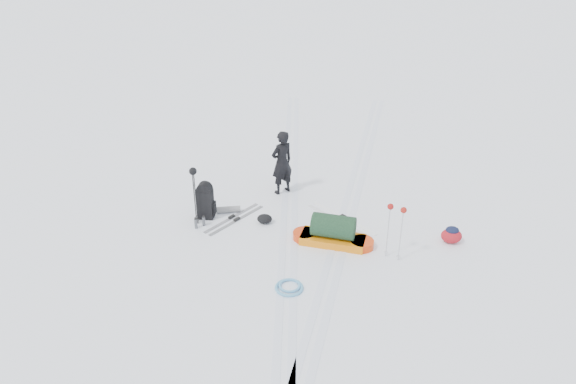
# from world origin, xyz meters

# --- Properties ---
(ground) EXTENTS (200.00, 200.00, 0.00)m
(ground) POSITION_xyz_m (0.00, 0.00, 0.00)
(ground) COLOR white
(ground) RESTS_ON ground
(ski_tracks) EXTENTS (3.38, 17.97, 0.01)m
(ski_tracks) POSITION_xyz_m (0.61, 0.88, 0.00)
(ski_tracks) COLOR silver
(ski_tracks) RESTS_ON ground
(skier) EXTENTS (0.69, 0.67, 1.60)m
(skier) POSITION_xyz_m (-0.33, 1.93, 0.80)
(skier) COLOR black
(skier) RESTS_ON ground
(pulk_sled) EXTENTS (1.77, 0.78, 0.66)m
(pulk_sled) POSITION_xyz_m (0.95, -0.21, 0.25)
(pulk_sled) COLOR orange
(pulk_sled) RESTS_ON ground
(expedition_rucksack) EXTENTS (0.92, 0.53, 0.88)m
(expedition_rucksack) POSITION_xyz_m (-1.85, 0.61, 0.40)
(expedition_rucksack) COLOR black
(expedition_rucksack) RESTS_ON ground
(ski_poles_black) EXTENTS (0.17, 0.17, 1.36)m
(ski_poles_black) POSITION_xyz_m (-2.06, 0.34, 1.11)
(ski_poles_black) COLOR black
(ski_poles_black) RESTS_ON ground
(ski_poles_silver) EXTENTS (0.36, 0.24, 1.21)m
(ski_poles_silver) POSITION_xyz_m (2.14, -0.65, 1.02)
(ski_poles_silver) COLOR #B9BBC0
(ski_poles_silver) RESTS_ON ground
(touring_skis_grey) EXTENTS (1.15, 1.49, 0.06)m
(touring_skis_grey) POSITION_xyz_m (-1.27, 0.55, 0.01)
(touring_skis_grey) COLOR gray
(touring_skis_grey) RESTS_ON ground
(touring_skis_white) EXTENTS (1.58, 1.49, 0.07)m
(touring_skis_white) POSITION_xyz_m (1.13, 0.74, 0.02)
(touring_skis_white) COLOR silver
(touring_skis_white) RESTS_ON ground
(rope_coil) EXTENTS (0.69, 0.69, 0.06)m
(rope_coil) POSITION_xyz_m (0.17, -1.80, 0.03)
(rope_coil) COLOR #5098C3
(rope_coil) RESTS_ON ground
(small_daypack) EXTENTS (0.54, 0.50, 0.37)m
(small_daypack) POSITION_xyz_m (3.41, 0.04, 0.18)
(small_daypack) COLOR maroon
(small_daypack) RESTS_ON ground
(thermos_pair) EXTENTS (0.21, 0.20, 0.26)m
(thermos_pair) POSITION_xyz_m (-1.97, 0.17, 0.12)
(thermos_pair) COLOR #54565B
(thermos_pair) RESTS_ON ground
(stuff_sack) EXTENTS (0.35, 0.27, 0.21)m
(stuff_sack) POSITION_xyz_m (-0.57, 0.46, 0.10)
(stuff_sack) COLOR black
(stuff_sack) RESTS_ON ground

